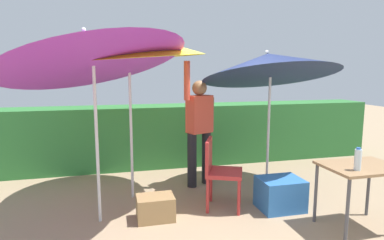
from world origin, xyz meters
The scene contains 11 objects.
ground_plane centered at (0.00, 0.00, 0.00)m, with size 24.00×24.00×0.00m, color #9E8466.
hedge_row centered at (0.00, 2.11, 0.55)m, with size 8.00×0.70×1.11m, color #2D7033.
umbrella_rainbow centered at (-1.24, -0.09, 1.97)m, with size 2.14×2.05×2.56m.
umbrella_orange centered at (1.16, 0.47, 1.82)m, with size 1.93×1.95×2.19m.
umbrella_yellow centered at (-0.77, 0.58, 2.06)m, with size 2.00×1.99×2.33m.
person_vendor centered at (0.25, 0.85, 0.93)m, with size 0.54×0.34×1.88m.
chair_plastic centered at (0.27, -0.03, 0.51)m, with size 0.58×0.58×0.89m.
cooler_box centered at (1.01, -0.26, 0.20)m, with size 0.54×0.44×0.40m, color #2D6BB7.
crate_cardboard centered at (-0.56, -0.17, 0.14)m, with size 0.44×0.31×0.29m, color #9E7A4C.
folding_table centered at (1.59, -0.93, 0.64)m, with size 0.80×0.60×0.72m.
bottle_water centered at (1.41, -1.07, 0.84)m, with size 0.07×0.07×0.24m.
Camera 1 is at (-1.02, -3.80, 1.74)m, focal length 30.47 mm.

